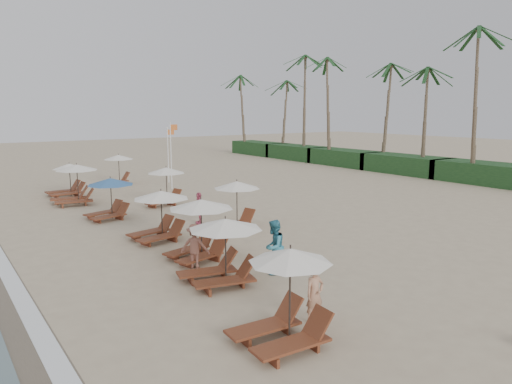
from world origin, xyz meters
TOP-DOWN VIEW (x-y plane):
  - ground at (0.00, 0.00)m, footprint 160.00×160.00m
  - shrub_hedge at (22.00, 14.50)m, footprint 3.20×53.00m
  - palm_row at (21.91, 15.40)m, footprint 7.00×52.00m
  - lounger_station_0 at (-6.55, -3.82)m, footprint 2.45×2.02m
  - lounger_station_1 at (-5.66, 0.53)m, footprint 2.72×2.42m
  - lounger_station_2 at (-5.07, 3.19)m, footprint 2.67×2.45m
  - lounger_station_3 at (-5.19, 6.57)m, footprint 2.69×2.41m
  - lounger_station_4 at (-5.63, 11.84)m, footprint 2.60×2.37m
  - lounger_station_5 at (-6.05, 16.86)m, footprint 2.84×2.44m
  - lounger_station_6 at (-5.74, 19.94)m, footprint 2.62×2.13m
  - inland_station_0 at (-1.31, 6.40)m, footprint 2.71×2.24m
  - inland_station_1 at (-1.74, 13.45)m, footprint 2.78×2.24m
  - inland_station_2 at (-1.29, 23.03)m, footprint 2.71×2.24m
  - beachgoer_near at (-5.09, -3.37)m, footprint 0.58×0.39m
  - beachgoer_mid_a at (-3.68, 0.25)m, footprint 1.15×1.07m
  - beachgoer_mid_b at (-5.61, 2.34)m, footprint 1.16×1.15m
  - beachgoer_far_a at (-2.27, 8.20)m, footprint 0.71×1.00m
  - flag_pole_near at (1.25, 18.75)m, footprint 0.59×0.08m
  - flag_pole_far at (2.30, 21.54)m, footprint 0.60×0.08m

SIDE VIEW (x-z plane):
  - ground at x=0.00m, z-range 0.00..0.00m
  - beachgoer_near at x=-5.09m, z-range 0.00..1.54m
  - beachgoer_far_a at x=-2.27m, z-range 0.00..1.57m
  - shrub_hedge at x=22.00m, z-range 0.00..1.60m
  - beachgoer_mid_b at x=-5.61m, z-range 0.00..1.60m
  - beachgoer_mid_a at x=-3.68m, z-range 0.00..1.89m
  - lounger_station_6 at x=-5.74m, z-range -0.08..2.05m
  - lounger_station_0 at x=-6.55m, z-range -0.09..2.25m
  - lounger_station_1 at x=-5.66m, z-range 0.05..2.17m
  - lounger_station_3 at x=-5.19m, z-range 0.06..2.20m
  - lounger_station_4 at x=-5.63m, z-range 0.09..2.20m
  - lounger_station_5 at x=-6.05m, z-range -0.03..2.35m
  - lounger_station_2 at x=-5.07m, z-range 0.09..2.37m
  - inland_station_1 at x=-1.74m, z-range 0.22..2.45m
  - inland_station_2 at x=-1.29m, z-range 0.24..2.47m
  - inland_station_0 at x=-1.31m, z-range 0.27..2.49m
  - flag_pole_far at x=2.30m, z-range 0.24..4.55m
  - flag_pole_near at x=1.25m, z-range 0.25..5.02m
  - palm_row at x=21.91m, z-range 3.76..16.06m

